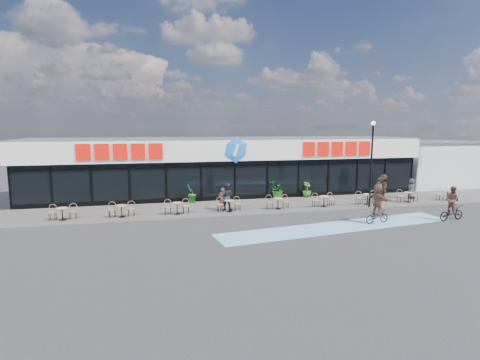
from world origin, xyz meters
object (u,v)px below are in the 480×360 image
at_px(potted_plant_left, 191,193).
at_px(pedestrian_a, 383,187).
at_px(bistro_set_0, 63,212).
at_px(cyclist_a, 378,205).
at_px(lamp_post, 372,157).
at_px(pedestrian_c, 412,189).
at_px(potted_plant_mid, 277,190).
at_px(pedestrian_b, 379,189).
at_px(potted_plant_right, 307,190).
at_px(patron_left, 222,199).
at_px(cyclist_b, 452,207).
at_px(patron_right, 226,197).

xyz_separation_m(potted_plant_left, pedestrian_a, (13.76, -2.35, 0.30)).
relative_size(bistro_set_0, cyclist_a, 0.68).
distance_m(bistro_set_0, cyclist_a, 18.11).
height_order(lamp_post, pedestrian_c, lamp_post).
relative_size(potted_plant_left, potted_plant_mid, 0.99).
relative_size(pedestrian_b, pedestrian_c, 1.11).
height_order(potted_plant_mid, potted_plant_right, potted_plant_mid).
bearing_deg(potted_plant_left, pedestrian_c, -7.87).
bearing_deg(patron_left, cyclist_b, 153.79).
distance_m(lamp_post, pedestrian_b, 3.69).
bearing_deg(lamp_post, pedestrian_b, 44.37).
distance_m(potted_plant_right, pedestrian_c, 7.79).
bearing_deg(pedestrian_b, patron_left, 94.12).
distance_m(bistro_set_0, patron_left, 9.52).
distance_m(potted_plant_left, cyclist_b, 16.57).
xyz_separation_m(bistro_set_0, pedestrian_c, (24.07, 1.07, 0.31)).
xyz_separation_m(patron_left, pedestrian_a, (12.04, 0.49, 0.24)).
xyz_separation_m(bistro_set_0, pedestrian_b, (21.22, 0.95, 0.40)).
height_order(bistro_set_0, pedestrian_a, pedestrian_a).
xyz_separation_m(potted_plant_right, cyclist_b, (5.51, -8.39, 0.11)).
height_order(potted_plant_right, pedestrian_a, pedestrian_a).
bearing_deg(pedestrian_b, potted_plant_right, 62.68).
distance_m(patron_left, pedestrian_b, 11.72).
distance_m(cyclist_a, cyclist_b, 4.66).
height_order(lamp_post, potted_plant_left, lamp_post).
bearing_deg(pedestrian_a, patron_right, -70.69).
bearing_deg(bistro_set_0, pedestrian_c, 2.54).
xyz_separation_m(pedestrian_a, cyclist_b, (0.62, -5.87, -0.27)).
bearing_deg(pedestrian_c, potted_plant_left, -31.75).
relative_size(pedestrian_a, cyclist_a, 0.86).
height_order(potted_plant_left, patron_left, patron_left).
height_order(lamp_post, patron_left, lamp_post).
relative_size(bistro_set_0, cyclist_b, 0.75).
bearing_deg(pedestrian_c, pedestrian_a, -21.55).
height_order(pedestrian_b, cyclist_a, cyclist_a).
height_order(lamp_post, cyclist_a, lamp_post).
bearing_deg(pedestrian_a, cyclist_b, 22.94).
bearing_deg(patron_left, pedestrian_b, 179.12).
distance_m(patron_left, pedestrian_c, 14.57).
xyz_separation_m(patron_left, pedestrian_c, (14.56, 0.60, 0.03)).
bearing_deg(potted_plant_mid, pedestrian_b, -19.73).
distance_m(patron_right, cyclist_b, 13.52).
relative_size(pedestrian_c, cyclist_b, 0.75).
relative_size(potted_plant_mid, pedestrian_c, 0.88).
bearing_deg(bistro_set_0, cyclist_a, -14.39).
bearing_deg(potted_plant_left, potted_plant_right, 1.07).
xyz_separation_m(patron_right, pedestrian_b, (11.44, 0.48, -0.02)).
distance_m(lamp_post, patron_right, 9.93).
xyz_separation_m(pedestrian_c, cyclist_b, (-1.90, -5.97, -0.06)).
bearing_deg(pedestrian_c, potted_plant_mid, -37.50).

